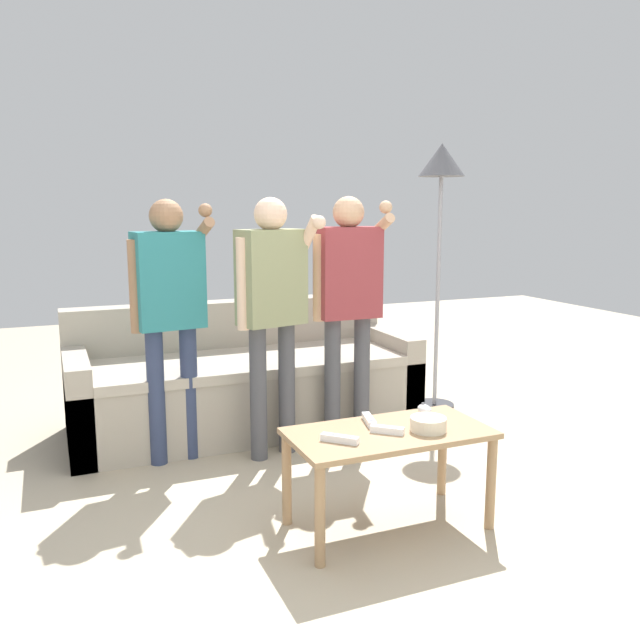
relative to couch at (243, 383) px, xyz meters
name	(u,v)px	position (x,y,z in m)	size (l,w,h in m)	color
ground_plane	(342,523)	(0.02, -1.51, -0.29)	(12.00, 12.00, 0.00)	tan
couch	(243,383)	(0.00, 0.00, 0.00)	(2.20, 0.88, 0.79)	#9E9384
coffee_table	(389,445)	(0.21, -1.61, 0.10)	(0.89, 0.46, 0.45)	#997551
snack_bowl	(428,424)	(0.37, -1.67, 0.20)	(0.16, 0.16, 0.06)	beige
game_remote_nunchuk	(424,410)	(0.47, -1.47, 0.19)	(0.06, 0.09, 0.05)	white
floor_lamp	(441,183)	(1.39, -0.14, 1.30)	(0.32, 0.32, 1.85)	#2D2D33
player_left	(170,300)	(-0.53, -0.45, 0.64)	(0.45, 0.28, 1.47)	#2D3856
player_center	(272,297)	(0.01, -0.59, 0.64)	(0.48, 0.32, 1.48)	#47474C
player_right	(348,291)	(0.49, -0.56, 0.65)	(0.44, 0.28, 1.49)	#47474C
game_remote_wand_near	(387,430)	(0.18, -1.63, 0.18)	(0.13, 0.12, 0.03)	white
game_remote_wand_far	(340,439)	(-0.06, -1.66, 0.18)	(0.14, 0.14, 0.03)	white
game_remote_wand_spare	(369,420)	(0.17, -1.49, 0.18)	(0.07, 0.16, 0.03)	white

